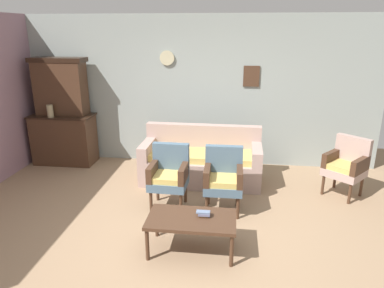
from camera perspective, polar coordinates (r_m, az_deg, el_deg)
ground_plane at (r=4.52m, az=-2.15°, el=-14.59°), size 7.68×7.68×0.00m
wall_back_with_decor at (r=6.50m, az=1.41°, el=8.47°), size 6.40×0.09×2.70m
side_cabinet at (r=7.06m, az=-19.92°, el=0.77°), size 1.16×0.55×0.93m
cabinet_upper_hutch at (r=6.93m, az=-20.50°, el=8.76°), size 0.99×0.38×1.03m
vase_on_cabinet at (r=6.82m, az=-21.96°, el=4.96°), size 0.11×0.11×0.23m
floral_couch at (r=5.89m, az=1.52°, el=-2.94°), size 1.97×0.83×0.90m
armchair_by_doorway at (r=4.99m, az=-3.73°, el=-4.80°), size 0.54×0.51×0.90m
armchair_near_couch_end at (r=4.90m, az=5.09°, el=-5.31°), size 0.53×0.50×0.90m
wingback_chair_by_fireplace at (r=5.82m, az=23.71°, el=-2.98°), size 0.71×0.71×0.90m
coffee_table at (r=4.07m, az=-0.07°, el=-12.37°), size 1.00×0.56×0.42m
book_stack_on_table at (r=4.06m, az=1.93°, el=-11.16°), size 0.16×0.10×0.07m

